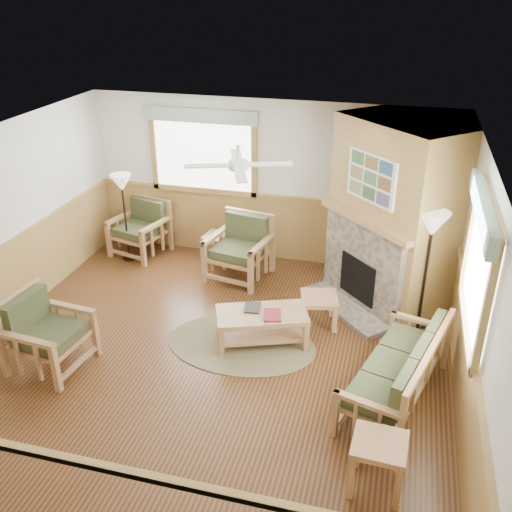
% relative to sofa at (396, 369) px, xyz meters
% --- Properties ---
extents(floor, '(6.00, 6.00, 0.01)m').
position_rel_sofa_xyz_m(floor, '(-2.29, 0.25, -0.43)').
color(floor, '#4D2D15').
rests_on(floor, ground).
extents(ceiling, '(6.00, 6.00, 0.01)m').
position_rel_sofa_xyz_m(ceiling, '(-2.29, 0.25, 2.28)').
color(ceiling, white).
rests_on(ceiling, floor).
extents(wall_back, '(6.00, 0.02, 2.70)m').
position_rel_sofa_xyz_m(wall_back, '(-2.29, 3.25, 0.93)').
color(wall_back, white).
rests_on(wall_back, floor).
extents(wall_front, '(6.00, 0.02, 2.70)m').
position_rel_sofa_xyz_m(wall_front, '(-2.29, -2.75, 0.93)').
color(wall_front, white).
rests_on(wall_front, floor).
extents(wall_right, '(0.02, 6.00, 2.70)m').
position_rel_sofa_xyz_m(wall_right, '(0.71, 0.25, 0.93)').
color(wall_right, white).
rests_on(wall_right, floor).
extents(wainscot, '(6.00, 6.00, 1.10)m').
position_rel_sofa_xyz_m(wainscot, '(-2.29, 0.25, 0.13)').
color(wainscot, '#A58043').
rests_on(wainscot, floor).
extents(fireplace, '(3.11, 3.11, 2.70)m').
position_rel_sofa_xyz_m(fireplace, '(-0.24, 2.30, 0.93)').
color(fireplace, '#A58043').
rests_on(fireplace, floor).
extents(window_back, '(1.90, 0.16, 1.50)m').
position_rel_sofa_xyz_m(window_back, '(-3.39, 3.21, 2.11)').
color(window_back, white).
rests_on(window_back, wall_back).
extents(window_right, '(0.16, 1.90, 1.50)m').
position_rel_sofa_xyz_m(window_right, '(0.67, 0.05, 2.11)').
color(window_right, white).
rests_on(window_right, wall_right).
extents(ceiling_fan, '(1.59, 1.59, 0.36)m').
position_rel_sofa_xyz_m(ceiling_fan, '(-1.99, 0.55, 2.24)').
color(ceiling_fan, white).
rests_on(ceiling_fan, ceiling).
extents(sofa, '(1.98, 1.24, 0.85)m').
position_rel_sofa_xyz_m(sofa, '(0.00, 0.00, 0.00)').
color(sofa, '#A97B4F').
rests_on(sofa, floor).
extents(armchair_back_left, '(1.01, 1.01, 0.93)m').
position_rel_sofa_xyz_m(armchair_back_left, '(-4.48, 2.80, 0.04)').
color(armchair_back_left, '#A97B4F').
rests_on(armchair_back_left, floor).
extents(armchair_back_right, '(1.04, 1.04, 1.00)m').
position_rel_sofa_xyz_m(armchair_back_right, '(-2.56, 2.40, 0.08)').
color(armchair_back_right, '#A97B4F').
rests_on(armchair_back_right, floor).
extents(armchair_left, '(0.93, 0.93, 0.95)m').
position_rel_sofa_xyz_m(armchair_left, '(-4.16, -0.44, 0.05)').
color(armchair_left, '#A97B4F').
rests_on(armchair_left, floor).
extents(coffee_table, '(1.31, 0.98, 0.47)m').
position_rel_sofa_xyz_m(coffee_table, '(-1.74, 0.69, -0.19)').
color(coffee_table, '#A97B4F').
rests_on(coffee_table, floor).
extents(end_table_chairs, '(0.51, 0.49, 0.51)m').
position_rel_sofa_xyz_m(end_table_chairs, '(-3.04, 2.80, -0.17)').
color(end_table_chairs, '#A97B4F').
rests_on(end_table_chairs, floor).
extents(end_table_sofa, '(0.52, 0.51, 0.56)m').
position_rel_sofa_xyz_m(end_table_sofa, '(-0.10, -1.33, -0.14)').
color(end_table_sofa, '#A97B4F').
rests_on(end_table_sofa, floor).
extents(footstool, '(0.60, 0.60, 0.43)m').
position_rel_sofa_xyz_m(footstool, '(-1.10, 1.36, -0.21)').
color(footstool, '#A97B4F').
rests_on(footstool, floor).
extents(braided_rug, '(2.21, 2.21, 0.01)m').
position_rel_sofa_xyz_m(braided_rug, '(-2.00, 0.58, -0.42)').
color(braided_rug, brown).
rests_on(braided_rug, floor).
extents(floor_lamp_left, '(0.36, 0.36, 1.52)m').
position_rel_sofa_xyz_m(floor_lamp_left, '(-4.58, 2.54, 0.34)').
color(floor_lamp_left, black).
rests_on(floor_lamp_left, floor).
extents(floor_lamp_right, '(0.54, 0.54, 1.79)m').
position_rel_sofa_xyz_m(floor_lamp_right, '(0.26, 1.48, 0.47)').
color(floor_lamp_right, black).
rests_on(floor_lamp_right, floor).
extents(book_red, '(0.29, 0.34, 0.03)m').
position_rel_sofa_xyz_m(book_red, '(-1.59, 0.64, 0.08)').
color(book_red, maroon).
rests_on(book_red, coffee_table).
extents(book_dark, '(0.24, 0.30, 0.02)m').
position_rel_sofa_xyz_m(book_dark, '(-1.89, 0.76, 0.07)').
color(book_dark, '#252620').
rests_on(book_dark, coffee_table).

